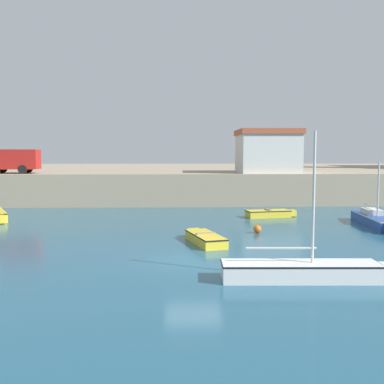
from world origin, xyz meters
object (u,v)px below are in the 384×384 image
Objects in this scene: dinghy_yellow_4 at (205,238)px; harbor_shed_near_wharf at (267,151)px; mooring_buoy at (257,229)px; sailboat_white_2 at (304,270)px; sailboat_blue_5 at (375,219)px; dinghy_yellow_6 at (270,213)px; truck_on_quay at (15,160)px.

dinghy_yellow_4 is 0.70× the size of harbor_shed_near_wharf.
mooring_buoy is at bearing -103.26° from harbor_shed_near_wharf.
harbor_shed_near_wharf reaches higher than sailboat_white_2.
sailboat_blue_5 is 15.41m from harbor_shed_near_wharf.
dinghy_yellow_4 is at bearing -110.43° from harbor_shed_near_wharf.
sailboat_white_2 is at bearing -98.46° from harbor_shed_near_wharf.
dinghy_yellow_6 is at bearing 145.50° from sailboat_blue_5.
mooring_buoy is 0.08× the size of harbor_shed_near_wharf.
sailboat_blue_5 is (8.34, 12.50, 0.03)m from sailboat_white_2.
dinghy_yellow_6 is at bearing 72.25° from mooring_buoy.
sailboat_white_2 is at bearing -90.38° from mooring_buoy.
dinghy_yellow_6 reaches higher than mooring_buoy.
truck_on_quay is (-23.61, -1.00, -0.86)m from harbor_shed_near_wharf.
mooring_buoy is 0.11× the size of truck_on_quay.
harbor_shed_near_wharf is 1.35× the size of truck_on_quay.
sailboat_white_2 reaches higher than sailboat_blue_5.
dinghy_yellow_4 is 4.48m from mooring_buoy.
sailboat_blue_5 is at bearing 24.87° from dinghy_yellow_4.
sailboat_white_2 is at bearing -123.71° from sailboat_blue_5.
sailboat_blue_5 is (11.63, 5.39, 0.14)m from dinghy_yellow_4.
dinghy_yellow_6 is (-6.14, 4.22, -0.13)m from sailboat_blue_5.
sailboat_white_2 is 15.02m from sailboat_blue_5.
harbor_shed_near_wharf reaches higher than dinghy_yellow_4.
sailboat_blue_5 reaches higher than mooring_buoy.
sailboat_white_2 is 0.99× the size of sailboat_blue_5.
sailboat_white_2 is 1.49× the size of truck_on_quay.
dinghy_yellow_4 is 11.07m from dinghy_yellow_6.
harbor_shed_near_wharf is (7.24, 19.44, 4.71)m from dinghy_yellow_4.
harbor_shed_near_wharf is at bearing 69.57° from dinghy_yellow_4.
truck_on_quay is (-19.72, 15.47, 3.90)m from mooring_buoy.
truck_on_quay is at bearing 131.59° from dinghy_yellow_4.
dinghy_yellow_4 is at bearing 114.84° from sailboat_white_2.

